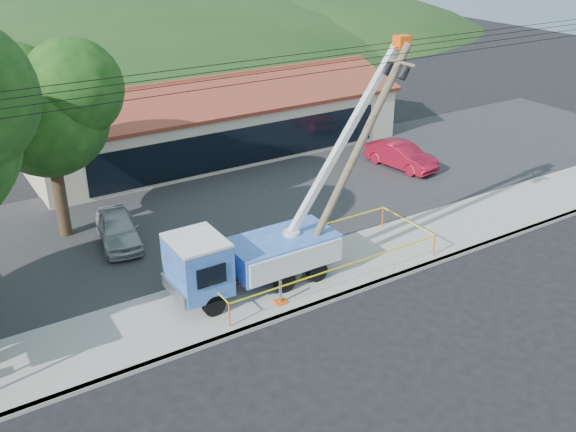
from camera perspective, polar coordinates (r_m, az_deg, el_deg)
The scene contains 13 objects.
ground at distance 23.27m, azimuth 6.81°, elevation -9.93°, with size 120.00×120.00×0.00m, color black.
curb at distance 24.60m, azimuth 3.75°, elevation -7.45°, with size 60.00×0.25×0.15m, color #9F9E95.
sidewalk at distance 25.92m, azimuth 1.30°, elevation -5.54°, with size 60.00×4.00×0.15m, color #9F9E95.
parking_lot at distance 32.13m, azimuth -6.58°, elevation 0.64°, with size 60.00×12.00×0.10m, color #28282B.
strip_mall at distance 39.86m, azimuth -6.63°, elevation 8.38°, with size 22.50×8.53×4.67m.
tree_lot at distance 28.93m, azimuth -20.81°, elevation 9.35°, with size 6.30×5.60×8.94m.
hill_center at distance 74.23m, azimuth -14.61°, elevation 14.12°, with size 89.60×64.00×32.00m, color #173B15.
hill_east at distance 82.49m, azimuth -0.90°, elevation 15.94°, with size 72.80×52.00×26.00m, color #173B15.
utility_truck at distance 24.55m, azimuth -3.31°, elevation -3.30°, with size 10.26×3.63×9.03m.
leaning_pole at distance 25.00m, azimuth 6.04°, elevation 5.57°, with size 5.32×1.73×8.94m.
caution_tape at distance 26.05m, azimuth 2.58°, elevation -3.35°, with size 9.82×3.45×1.00m.
car_silver at distance 29.53m, azimuth -14.70°, elevation -2.51°, with size 1.66×4.11×1.40m, color #A1A4A8.
car_red at distance 37.71m, azimuth 9.93°, elevation 4.15°, with size 1.54×4.42×1.46m, color maroon.
Camera 1 is at (-12.36, -14.51, 13.34)m, focal length 40.00 mm.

